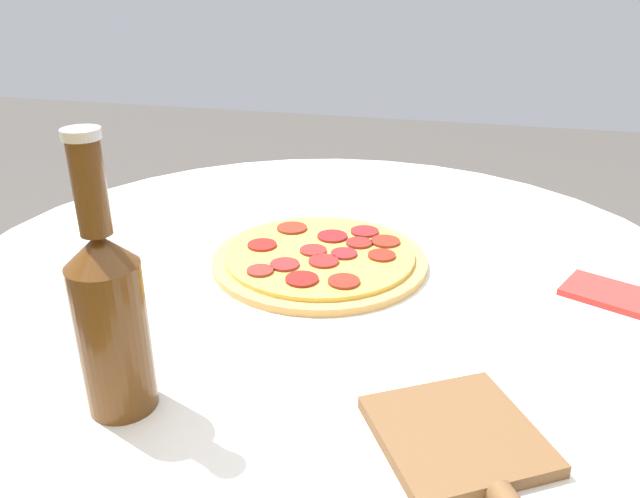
# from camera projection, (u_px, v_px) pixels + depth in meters

# --- Properties ---
(table) EXTENTS (0.99, 0.99, 0.71)m
(table) POSITION_uv_depth(u_px,v_px,m) (328.00, 360.00, 0.89)
(table) COLOR white
(table) RESTS_ON ground_plane
(pizza) EXTENTS (0.29, 0.29, 0.02)m
(pizza) POSITION_uv_depth(u_px,v_px,m) (320.00, 257.00, 0.83)
(pizza) COLOR tan
(pizza) RESTS_ON table
(beer_bottle) EXTENTS (0.06, 0.06, 0.25)m
(beer_bottle) POSITION_uv_depth(u_px,v_px,m) (110.00, 314.00, 0.53)
(beer_bottle) COLOR #563314
(beer_bottle) RESTS_ON table
(pizza_paddle) EXTENTS (0.19, 0.24, 0.02)m
(pizza_paddle) POSITION_uv_depth(u_px,v_px,m) (471.00, 455.00, 0.50)
(pizza_paddle) COLOR brown
(pizza_paddle) RESTS_ON table
(napkin) EXTENTS (0.14, 0.11, 0.01)m
(napkin) POSITION_uv_depth(u_px,v_px,m) (616.00, 296.00, 0.74)
(napkin) COLOR red
(napkin) RESTS_ON table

